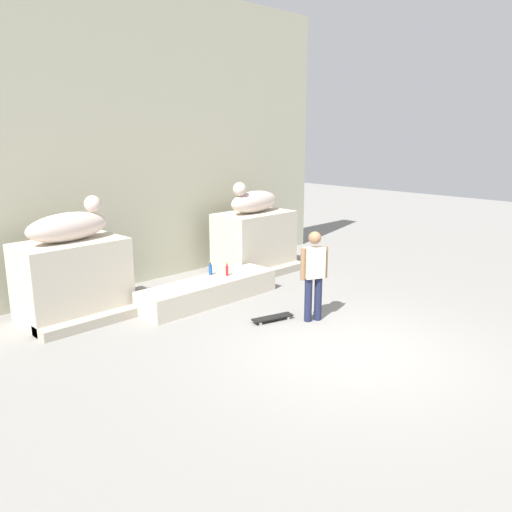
{
  "coord_description": "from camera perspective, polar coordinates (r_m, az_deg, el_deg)",
  "views": [
    {
      "loc": [
        -6.44,
        -4.36,
        3.43
      ],
      "look_at": [
        0.26,
        2.37,
        1.1
      ],
      "focal_mm": 36.35,
      "sensor_mm": 36.0,
      "label": 1
    }
  ],
  "objects": [
    {
      "name": "skateboard",
      "position": [
        9.58,
        1.83,
        -6.78
      ],
      "size": [
        0.82,
        0.4,
        0.08
      ],
      "rotation": [
        0.0,
        0.0,
        6.02
      ],
      "color": "black",
      "rests_on": "ground_plane"
    },
    {
      "name": "statue_reclining_right",
      "position": [
        12.61,
        -0.3,
        6.08
      ],
      "size": [
        1.66,
        0.76,
        0.78
      ],
      "rotation": [
        0.0,
        0.0,
        3.27
      ],
      "color": "beige",
      "rests_on": "pedestal_right"
    },
    {
      "name": "statue_reclining_left",
      "position": [
        9.96,
        -19.83,
        3.19
      ],
      "size": [
        1.65,
        0.74,
        0.78
      ],
      "rotation": [
        0.0,
        0.0,
        0.11
      ],
      "color": "beige",
      "rests_on": "pedestal_left"
    },
    {
      "name": "stair_step",
      "position": [
        11.03,
        -6.79,
        -3.94
      ],
      "size": [
        6.64,
        0.5,
        0.18
      ],
      "primitive_type": "cube",
      "color": "#A9A08F",
      "rests_on": "ground_plane"
    },
    {
      "name": "facade_wall",
      "position": [
        12.13,
        -13.11,
        12.55
      ],
      "size": [
        11.06,
        0.6,
        6.48
      ],
      "primitive_type": "cube",
      "color": "#B5B499",
      "rests_on": "ground_plane"
    },
    {
      "name": "skater",
      "position": [
        9.39,
        6.39,
        -1.78
      ],
      "size": [
        0.5,
        0.33,
        1.67
      ],
      "rotation": [
        0.0,
        0.0,
        5.87
      ],
      "color": "#1E233F",
      "rests_on": "ground_plane"
    },
    {
      "name": "ground_plane",
      "position": [
        8.5,
        10.24,
        -10.25
      ],
      "size": [
        40.0,
        40.0,
        0.0
      ],
      "primitive_type": "plane",
      "color": "gray"
    },
    {
      "name": "bottle_red",
      "position": [
        10.82,
        -3.21,
        -1.59
      ],
      "size": [
        0.06,
        0.06,
        0.28
      ],
      "color": "red",
      "rests_on": "ledge_block"
    },
    {
      "name": "pedestal_left",
      "position": [
        10.16,
        -19.54,
        -2.45
      ],
      "size": [
        1.91,
        1.14,
        1.45
      ],
      "primitive_type": "cube",
      "color": "beige",
      "rests_on": "ground_plane"
    },
    {
      "name": "ledge_block",
      "position": [
        10.62,
        -5.16,
        -3.83
      ],
      "size": [
        3.08,
        0.8,
        0.45
      ],
      "primitive_type": "cube",
      "color": "beige",
      "rests_on": "ground_plane"
    },
    {
      "name": "pedestal_right",
      "position": [
        12.81,
        -0.19,
        1.61
      ],
      "size": [
        1.91,
        1.14,
        1.45
      ],
      "primitive_type": "cube",
      "color": "beige",
      "rests_on": "ground_plane"
    },
    {
      "name": "bottle_blue",
      "position": [
        10.91,
        -5.03,
        -1.48
      ],
      "size": [
        0.07,
        0.07,
        0.29
      ],
      "color": "#194C99",
      "rests_on": "ledge_block"
    }
  ]
}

